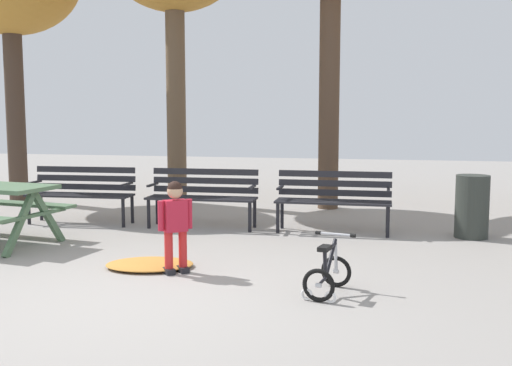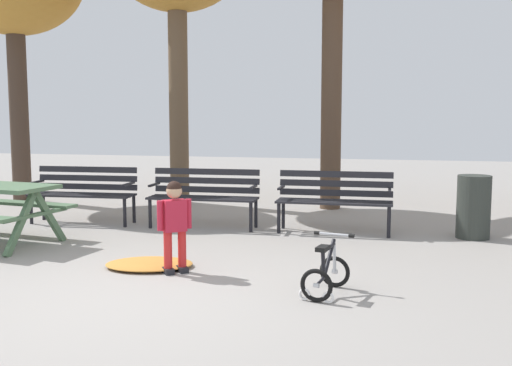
% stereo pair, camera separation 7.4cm
% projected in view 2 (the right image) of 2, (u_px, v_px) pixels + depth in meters
% --- Properties ---
extents(ground, '(36.00, 36.00, 0.00)m').
position_uv_depth(ground, '(128.00, 296.00, 5.43)').
color(ground, gray).
extents(park_bench_far_left, '(1.62, 0.55, 0.85)m').
position_uv_depth(park_bench_far_left, '(84.00, 190.00, 9.15)').
color(park_bench_far_left, '#232328').
rests_on(park_bench_far_left, ground).
extents(park_bench_left, '(1.62, 0.51, 0.85)m').
position_uv_depth(park_bench_left, '(204.00, 193.00, 8.78)').
color(park_bench_left, '#232328').
rests_on(park_bench_left, ground).
extents(park_bench_right, '(1.61, 0.48, 0.85)m').
position_uv_depth(park_bench_right, '(335.00, 196.00, 8.39)').
color(park_bench_right, '#232328').
rests_on(park_bench_right, ground).
extents(child_standing, '(0.30, 0.28, 0.97)m').
position_uv_depth(child_standing, '(175.00, 220.00, 6.19)').
color(child_standing, red).
rests_on(child_standing, ground).
extents(kids_bicycle, '(0.46, 0.61, 0.54)m').
position_uv_depth(kids_bicycle, '(326.00, 273.00, 5.47)').
color(kids_bicycle, black).
rests_on(kids_bicycle, ground).
extents(leaf_pile, '(1.07, 0.85, 0.07)m').
position_uv_depth(leaf_pile, '(149.00, 264.00, 6.48)').
color(leaf_pile, '#C68438').
rests_on(leaf_pile, ground).
extents(trash_bin, '(0.44, 0.44, 0.84)m').
position_uv_depth(trash_bin, '(474.00, 207.00, 7.98)').
color(trash_bin, '#2D332D').
rests_on(trash_bin, ground).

